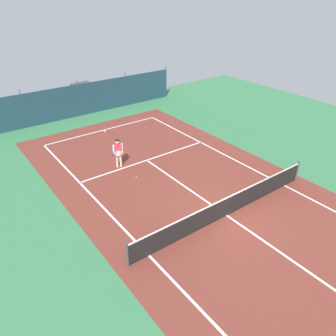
% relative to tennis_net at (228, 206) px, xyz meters
% --- Properties ---
extents(ground_plane, '(36.00, 36.00, 0.00)m').
position_rel_tennis_net_xyz_m(ground_plane, '(0.00, 0.00, -0.51)').
color(ground_plane, '#387A4C').
extents(court_surface, '(11.02, 26.60, 0.01)m').
position_rel_tennis_net_xyz_m(court_surface, '(0.00, 0.00, -0.51)').
color(court_surface, brown).
rests_on(court_surface, ground).
extents(tennis_net, '(10.12, 0.10, 1.10)m').
position_rel_tennis_net_xyz_m(tennis_net, '(0.00, 0.00, 0.00)').
color(tennis_net, black).
rests_on(tennis_net, ground).
extents(back_fence, '(16.30, 0.98, 2.70)m').
position_rel_tennis_net_xyz_m(back_fence, '(-0.00, 16.06, 0.16)').
color(back_fence, '#1E3D4C').
rests_on(back_fence, ground).
extents(tennis_player, '(0.85, 0.63, 1.64)m').
position_rel_tennis_net_xyz_m(tennis_player, '(-1.65, 6.67, 0.45)').
color(tennis_player, beige).
rests_on(tennis_player, ground).
extents(tennis_ball_near_player, '(0.07, 0.07, 0.07)m').
position_rel_tennis_net_xyz_m(tennis_ball_near_player, '(-1.49, 5.13, -0.48)').
color(tennis_ball_near_player, '#CCDB33').
rests_on(tennis_ball_near_player, ground).
extents(tennis_ball_midcourt, '(0.07, 0.07, 0.07)m').
position_rel_tennis_net_xyz_m(tennis_ball_midcourt, '(2.55, 10.46, -0.48)').
color(tennis_ball_midcourt, '#CCDB33').
rests_on(tennis_ball_midcourt, ground).
extents(parked_car, '(2.34, 4.36, 1.68)m').
position_rel_tennis_net_xyz_m(parked_car, '(1.40, 17.79, 0.33)').
color(parked_car, navy).
rests_on(parked_car, ground).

